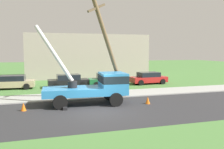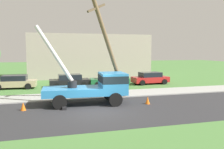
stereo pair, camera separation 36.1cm
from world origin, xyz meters
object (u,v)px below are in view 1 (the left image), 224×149
at_px(leaning_utility_pole, 109,48).
at_px(parked_sedan_black, 68,81).
at_px(parked_sedan_red, 148,78).
at_px(traffic_cone_ahead, 148,100).
at_px(parked_sedan_tan, 13,82).
at_px(utility_truck, 96,85).
at_px(traffic_cone_behind, 23,107).
at_px(parked_sedan_green, 108,80).
at_px(traffic_cone_curbside, 117,95).

height_order(leaning_utility_pole, parked_sedan_black, leaning_utility_pole).
xyz_separation_m(parked_sedan_black, parked_sedan_red, (9.64, -0.07, 0.00)).
height_order(traffic_cone_ahead, parked_sedan_red, parked_sedan_red).
bearing_deg(parked_sedan_red, parked_sedan_tan, 177.53).
bearing_deg(parked_sedan_tan, parked_sedan_black, -5.91).
distance_m(utility_truck, leaning_utility_pole, 3.28).
bearing_deg(traffic_cone_behind, parked_sedan_green, 47.24).
height_order(parked_sedan_black, parked_sedan_green, same).
xyz_separation_m(traffic_cone_ahead, parked_sedan_red, (4.80, 9.98, 0.43)).
bearing_deg(utility_truck, traffic_cone_curbside, 35.06).
bearing_deg(traffic_cone_curbside, parked_sedan_tan, 138.46).
bearing_deg(parked_sedan_tan, traffic_cone_ahead, -45.13).
bearing_deg(traffic_cone_curbside, utility_truck, -144.94).
distance_m(traffic_cone_curbside, parked_sedan_black, 8.05).
bearing_deg(traffic_cone_curbside, parked_sedan_green, 80.14).
relative_size(traffic_cone_ahead, parked_sedan_black, 0.13).
bearing_deg(utility_truck, parked_sedan_red, 45.81).
height_order(traffic_cone_curbside, parked_sedan_red, parked_sedan_red).
height_order(utility_truck, parked_sedan_green, utility_truck).
bearing_deg(parked_sedan_tan, traffic_cone_behind, -80.77).
height_order(utility_truck, parked_sedan_black, utility_truck).
bearing_deg(traffic_cone_behind, parked_sedan_black, 66.85).
xyz_separation_m(traffic_cone_ahead, traffic_cone_behind, (-8.94, 0.47, 0.00)).
xyz_separation_m(traffic_cone_curbside, parked_sedan_tan, (-8.98, 7.96, 0.43)).
bearing_deg(utility_truck, traffic_cone_behind, -172.01).
height_order(utility_truck, parked_sedan_red, utility_truck).
xyz_separation_m(traffic_cone_behind, parked_sedan_red, (13.74, 9.52, 0.43)).
bearing_deg(traffic_cone_behind, parked_sedan_red, 34.71).
relative_size(parked_sedan_tan, parked_sedan_red, 1.01).
bearing_deg(parked_sedan_tan, traffic_cone_curbside, -41.54).
xyz_separation_m(utility_truck, parked_sedan_red, (8.54, 8.79, -0.70)).
bearing_deg(traffic_cone_ahead, parked_sedan_black, 115.73).
xyz_separation_m(leaning_utility_pole, traffic_cone_ahead, (2.44, -2.15, -3.98)).
bearing_deg(traffic_cone_curbside, traffic_cone_behind, -163.12).
bearing_deg(traffic_cone_curbside, parked_sedan_black, 113.68).
bearing_deg(parked_sedan_green, parked_sedan_red, 3.01).
relative_size(leaning_utility_pole, parked_sedan_green, 1.84).
relative_size(traffic_cone_ahead, traffic_cone_curbside, 1.00).
relative_size(utility_truck, traffic_cone_ahead, 12.05).
bearing_deg(traffic_cone_behind, parked_sedan_tan, 99.23).
xyz_separation_m(traffic_cone_behind, parked_sedan_tan, (-1.66, 10.18, 0.43)).
bearing_deg(traffic_cone_behind, utility_truck, 7.99).
distance_m(leaning_utility_pole, traffic_cone_behind, 7.81).
bearing_deg(traffic_cone_ahead, parked_sedan_red, 64.35).
relative_size(utility_truck, leaning_utility_pole, 0.81).
relative_size(leaning_utility_pole, traffic_cone_behind, 14.92).
bearing_deg(traffic_cone_behind, traffic_cone_curbside, 16.88).
bearing_deg(parked_sedan_black, parked_sedan_red, -0.42).
relative_size(utility_truck, parked_sedan_green, 1.49).
bearing_deg(traffic_cone_curbside, parked_sedan_red, 48.68).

